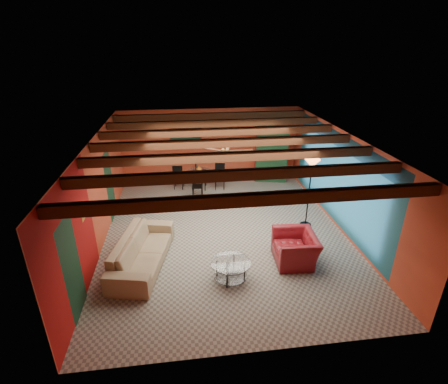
{
  "coord_description": "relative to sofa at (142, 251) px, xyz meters",
  "views": [
    {
      "loc": [
        -1.1,
        -8.06,
        4.9
      ],
      "look_at": [
        0.0,
        0.2,
        1.15
      ],
      "focal_mm": 27.1,
      "sensor_mm": 36.0,
      "label": 1
    }
  ],
  "objects": [
    {
      "name": "room",
      "position": [
        2.13,
        1.28,
        2.0
      ],
      "size": [
        6.52,
        8.01,
        2.71
      ],
      "color": "gray",
      "rests_on": "ground"
    },
    {
      "name": "sofa",
      "position": [
        0.0,
        0.0,
        0.0
      ],
      "size": [
        1.48,
        2.65,
        0.73
      ],
      "primitive_type": "imported",
      "rotation": [
        0.0,
        0.0,
        1.36
      ],
      "color": "tan",
      "rests_on": "ground"
    },
    {
      "name": "armchair",
      "position": [
        3.63,
        -0.35,
        -0.01
      ],
      "size": [
        1.02,
        1.15,
        0.71
      ],
      "primitive_type": "imported",
      "rotation": [
        0.0,
        0.0,
        -1.63
      ],
      "color": "maroon",
      "rests_on": "ground"
    },
    {
      "name": "coffee_table",
      "position": [
        1.98,
        -0.83,
        -0.14
      ],
      "size": [
        1.16,
        1.16,
        0.45
      ],
      "primitive_type": null,
      "rotation": [
        0.0,
        0.0,
        0.39
      ],
      "color": "silver",
      "rests_on": "ground"
    },
    {
      "name": "dining_table",
      "position": [
        1.63,
        4.37,
        0.09
      ],
      "size": [
        2.0,
        2.0,
        0.92
      ],
      "primitive_type": null,
      "rotation": [
        0.0,
        0.0,
        -0.15
      ],
      "color": "silver",
      "rests_on": "ground"
    },
    {
      "name": "armoire",
      "position": [
        4.33,
        4.87,
        0.61
      ],
      "size": [
        1.2,
        0.76,
        1.95
      ],
      "primitive_type": "cube",
      "rotation": [
        0.0,
        0.0,
        -0.21
      ],
      "color": "maroon",
      "rests_on": "ground"
    },
    {
      "name": "floor_lamp",
      "position": [
        4.5,
        1.28,
        0.64
      ],
      "size": [
        0.53,
        0.53,
        2.02
      ],
      "primitive_type": null,
      "rotation": [
        0.0,
        0.0,
        0.35
      ],
      "color": "black",
      "rests_on": "ground"
    },
    {
      "name": "ceiling_fan",
      "position": [
        2.13,
        1.17,
        1.99
      ],
      "size": [
        1.5,
        1.5,
        0.44
      ],
      "primitive_type": null,
      "color": "#472614",
      "rests_on": "ceiling"
    },
    {
      "name": "painting",
      "position": [
        1.23,
        5.13,
        1.28
      ],
      "size": [
        1.05,
        0.03,
        0.65
      ],
      "primitive_type": "cube",
      "color": "black",
      "rests_on": "wall_back"
    },
    {
      "name": "potted_plant",
      "position": [
        4.33,
        4.87,
        1.8
      ],
      "size": [
        0.45,
        0.41,
        0.45
      ],
      "primitive_type": "imported",
      "rotation": [
        0.0,
        0.0,
        -0.15
      ],
      "color": "#26661E",
      "rests_on": "armoire"
    },
    {
      "name": "vase",
      "position": [
        1.63,
        4.37,
        0.65
      ],
      "size": [
        0.23,
        0.23,
        0.2
      ],
      "primitive_type": "imported",
      "rotation": [
        0.0,
        0.0,
        0.25
      ],
      "color": "orange",
      "rests_on": "dining_table"
    }
  ]
}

